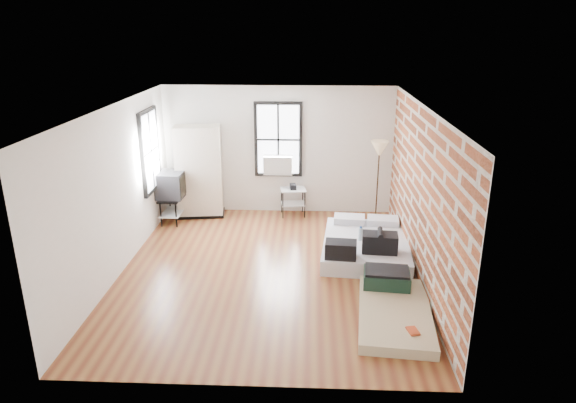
{
  "coord_description": "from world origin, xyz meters",
  "views": [
    {
      "loc": [
        0.7,
        -7.95,
        4.03
      ],
      "look_at": [
        0.33,
        0.3,
        1.16
      ],
      "focal_mm": 32.0,
      "sensor_mm": 36.0,
      "label": 1
    }
  ],
  "objects_px": {
    "floor_lamp": "(379,153)",
    "tv_stand": "(171,186)",
    "side_table": "(293,194)",
    "mattress_main": "(366,245)",
    "mattress_bare": "(393,304)",
    "wardrobe": "(199,172)"
  },
  "relations": [
    {
      "from": "mattress_bare",
      "to": "wardrobe",
      "type": "bearing_deg",
      "value": 138.58
    },
    {
      "from": "side_table",
      "to": "tv_stand",
      "type": "height_order",
      "value": "tv_stand"
    },
    {
      "from": "mattress_main",
      "to": "floor_lamp",
      "type": "distance_m",
      "value": 2.33
    },
    {
      "from": "floor_lamp",
      "to": "tv_stand",
      "type": "height_order",
      "value": "floor_lamp"
    },
    {
      "from": "mattress_main",
      "to": "tv_stand",
      "type": "distance_m",
      "value": 4.26
    },
    {
      "from": "side_table",
      "to": "tv_stand",
      "type": "relative_size",
      "value": 0.65
    },
    {
      "from": "floor_lamp",
      "to": "tv_stand",
      "type": "xyz_separation_m",
      "value": [
        -4.36,
        -0.43,
        -0.67
      ]
    },
    {
      "from": "mattress_main",
      "to": "floor_lamp",
      "type": "height_order",
      "value": "floor_lamp"
    },
    {
      "from": "mattress_bare",
      "to": "floor_lamp",
      "type": "relative_size",
      "value": 1.18
    },
    {
      "from": "side_table",
      "to": "floor_lamp",
      "type": "xyz_separation_m",
      "value": [
        1.82,
        -0.07,
        0.97
      ]
    },
    {
      "from": "side_table",
      "to": "floor_lamp",
      "type": "relative_size",
      "value": 0.42
    },
    {
      "from": "mattress_bare",
      "to": "side_table",
      "type": "bearing_deg",
      "value": 117.61
    },
    {
      "from": "mattress_main",
      "to": "mattress_bare",
      "type": "distance_m",
      "value": 2.03
    },
    {
      "from": "mattress_bare",
      "to": "side_table",
      "type": "distance_m",
      "value": 4.32
    },
    {
      "from": "mattress_main",
      "to": "mattress_bare",
      "type": "relative_size",
      "value": 1.1
    },
    {
      "from": "side_table",
      "to": "mattress_main",
      "type": "bearing_deg",
      "value": -54.39
    },
    {
      "from": "mattress_bare",
      "to": "tv_stand",
      "type": "relative_size",
      "value": 1.84
    },
    {
      "from": "mattress_main",
      "to": "wardrobe",
      "type": "relative_size",
      "value": 1.11
    },
    {
      "from": "floor_lamp",
      "to": "tv_stand",
      "type": "distance_m",
      "value": 4.44
    },
    {
      "from": "wardrobe",
      "to": "floor_lamp",
      "type": "height_order",
      "value": "wardrobe"
    },
    {
      "from": "mattress_bare",
      "to": "tv_stand",
      "type": "xyz_separation_m",
      "value": [
        -4.16,
        3.49,
        0.66
      ]
    },
    {
      "from": "wardrobe",
      "to": "floor_lamp",
      "type": "distance_m",
      "value": 3.89
    }
  ]
}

